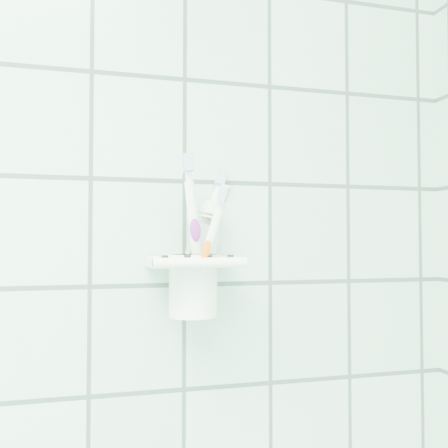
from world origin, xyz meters
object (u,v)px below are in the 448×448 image
object	(u,v)px
cup	(193,282)
toothbrush_orange	(188,244)
holder_bracket	(193,263)
toothbrush_pink	(203,231)
toothpaste_tube	(188,245)
toothbrush_blue	(191,233)

from	to	relation	value
cup	toothbrush_orange	size ratio (longest dim) A/B	0.48
holder_bracket	toothbrush_pink	bearing A→B (deg)	-35.01
cup	toothpaste_tube	size ratio (longest dim) A/B	0.52
holder_bracket	cup	world-z (taller)	same
toothbrush_pink	toothbrush_orange	distance (m)	0.03
cup	toothbrush_pink	size ratio (longest dim) A/B	0.40
cup	toothbrush_pink	world-z (taller)	toothbrush_pink
toothbrush_pink	toothbrush_blue	bearing A→B (deg)	122.55
toothbrush_blue	toothbrush_orange	xyz separation A→B (m)	(-0.01, -0.02, -0.02)
toothbrush_orange	toothbrush_pink	bearing A→B (deg)	25.31
cup	toothbrush_orange	distance (m)	0.05
toothbrush_pink	toothpaste_tube	xyz separation A→B (m)	(-0.02, 0.02, -0.02)
cup	toothbrush_pink	xyz separation A→B (m)	(0.01, -0.01, 0.07)
holder_bracket	toothpaste_tube	xyz separation A→B (m)	(-0.00, 0.02, 0.02)
toothbrush_blue	toothbrush_orange	distance (m)	0.02
holder_bracket	toothbrush_pink	distance (m)	0.05
toothbrush_pink	toothpaste_tube	size ratio (longest dim) A/B	1.31
toothbrush_orange	cup	bearing A→B (deg)	80.03
cup	toothbrush_orange	world-z (taller)	toothbrush_orange
toothbrush_blue	cup	bearing A→B (deg)	-63.13
toothpaste_tube	cup	bearing A→B (deg)	-81.89
toothpaste_tube	toothbrush_pink	bearing A→B (deg)	-73.31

